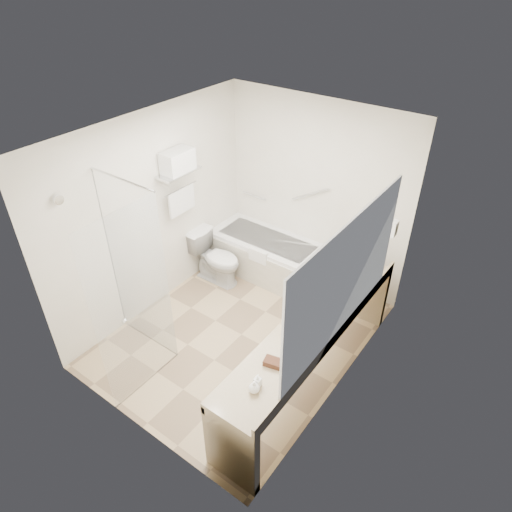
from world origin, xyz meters
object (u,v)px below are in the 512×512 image
Objects in this scene: toilet at (217,258)px; bathtub at (267,256)px; water_bottle_left at (342,271)px; amenity_basket at (273,362)px; vanity_counter at (312,340)px.

bathtub is at bearing -39.73° from toilet.
toilet is at bearing -178.92° from water_bottle_left.
bathtub is 2.19× the size of toilet.
amenity_basket reaches higher than bathtub.
water_bottle_left is at bearing -20.76° from bathtub.
bathtub is 2.09m from vanity_counter.
water_bottle_left reaches higher than toilet.
bathtub is at bearing 126.15° from amenity_basket.
bathtub is at bearing 159.24° from water_bottle_left.
vanity_counter is at bearing -42.35° from bathtub.
amenity_basket is at bearing -85.83° from water_bottle_left.
vanity_counter is at bearing -113.65° from toilet.
water_bottle_left reaches higher than bathtub.
bathtub is 2.60m from amenity_basket.
vanity_counter is 3.70× the size of toilet.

